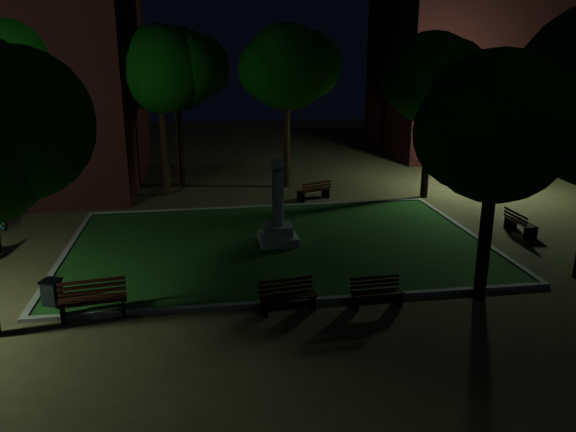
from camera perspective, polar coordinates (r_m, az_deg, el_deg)
name	(u,v)px	position (r m, az deg, el deg)	size (l,w,h in m)	color
ground	(286,264)	(19.13, -0.20, -4.89)	(80.00, 80.00, 0.00)	brown
lawn	(278,243)	(20.97, -1.02, -2.81)	(15.00, 10.00, 0.08)	#1D4B18
lawn_kerb	(278,243)	(20.97, -1.02, -2.76)	(15.40, 10.40, 0.12)	slate
monument	(278,220)	(20.69, -1.03, -0.41)	(1.40, 1.40, 3.20)	#A29F96
building_far	(499,64)	(42.92, 20.62, 14.22)	(16.00, 10.00, 12.00)	#551D1C
tree_north_wl	(162,69)	(27.86, -12.69, 14.34)	(5.08, 4.15, 8.19)	black
tree_north_er	(289,67)	(28.99, 0.06, 14.89)	(5.29, 4.32, 8.32)	black
tree_ne	(434,78)	(27.73, 14.62, 13.37)	(5.28, 4.31, 7.87)	black
tree_se	(500,127)	(16.27, 20.76, 8.47)	(5.07, 4.14, 7.08)	black
tree_nw	(22,60)	(28.25, -25.45, 14.08)	(5.77, 4.71, 8.89)	black
tree_far_north	(177,69)	(29.59, -11.17, 14.45)	(5.11, 4.17, 8.15)	black
lamppost_nw	(21,139)	(30.10, -25.49, 7.12)	(1.18, 0.28, 4.07)	black
lamppost_ne	(483,127)	(30.37, 19.16, 8.52)	(1.18, 0.28, 4.63)	black
bench_near_left	(288,296)	(15.75, -0.04, -8.16)	(1.64, 0.78, 0.87)	black
bench_near_right	(377,292)	(16.25, 8.99, -7.68)	(1.50, 0.59, 0.81)	black
bench_west_near	(93,300)	(16.30, -19.21, -8.06)	(1.85, 0.86, 0.98)	black
bench_right_side	(519,223)	(23.95, 22.45, -0.66)	(0.58, 1.63, 0.89)	black
bench_far_side	(314,191)	(27.10, 2.66, 2.54)	(1.78, 1.23, 0.93)	black
trash_bin	(52,293)	(17.27, -22.85, -7.23)	(0.62, 0.62, 0.82)	black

